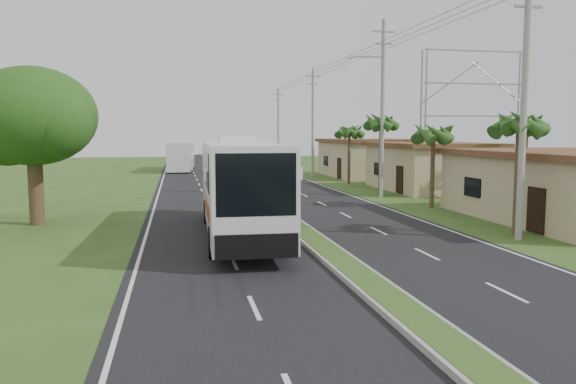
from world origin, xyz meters
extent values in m
plane|color=#2E4D1C|center=(0.00, 0.00, 0.00)|extent=(180.00, 180.00, 0.00)
cube|color=black|center=(0.00, 20.00, 0.01)|extent=(14.00, 160.00, 0.02)
cube|color=gray|center=(0.00, 20.00, 0.10)|extent=(1.20, 160.00, 0.17)
cube|color=#2E4D1C|center=(0.00, 20.00, 0.18)|extent=(0.95, 160.00, 0.02)
cube|color=silver|center=(-6.70, 20.00, 0.00)|extent=(0.12, 160.00, 0.01)
cube|color=silver|center=(6.70, 20.00, 0.00)|extent=(0.12, 160.00, 0.01)
cube|color=tan|center=(14.00, 6.00, 1.60)|extent=(8.00, 12.00, 3.20)
cube|color=brown|center=(14.00, 6.00, 3.36)|extent=(8.60, 12.60, 0.32)
cube|color=tan|center=(14.00, 22.00, 1.68)|extent=(7.00, 10.00, 3.35)
cube|color=brown|center=(14.00, 22.00, 3.51)|extent=(7.60, 10.60, 0.32)
cube|color=tan|center=(14.00, 36.00, 1.75)|extent=(8.00, 11.00, 3.50)
cube|color=brown|center=(14.00, 36.00, 3.66)|extent=(8.60, 11.60, 0.32)
cylinder|color=#473321|center=(9.00, 3.00, 2.50)|extent=(0.26, 0.26, 5.00)
cylinder|color=#473321|center=(9.40, 12.00, 2.30)|extent=(0.26, 0.26, 4.60)
cylinder|color=#473321|center=(8.80, 19.00, 2.70)|extent=(0.26, 0.26, 5.40)
cylinder|color=#473321|center=(9.30, 28.00, 2.40)|extent=(0.26, 0.26, 4.80)
cylinder|color=#473321|center=(17.50, 15.00, 2.60)|extent=(0.26, 0.26, 5.20)
cylinder|color=#473321|center=(-12.00, 10.00, 2.00)|extent=(0.70, 0.70, 4.00)
ellipsoid|color=#1C3F11|center=(-12.00, 10.00, 5.20)|extent=(6.00, 6.00, 4.68)
sphere|color=#1C3F11|center=(-13.40, 10.80, 4.70)|extent=(3.80, 3.80, 3.80)
sphere|color=#1C3F11|center=(-10.80, 9.00, 4.90)|extent=(3.40, 3.40, 3.40)
cylinder|color=gray|center=(8.50, 2.00, 5.50)|extent=(0.28, 0.28, 11.00)
cube|color=gray|center=(8.50, 2.00, 9.40)|extent=(1.20, 0.10, 0.10)
cylinder|color=gray|center=(8.50, 18.00, 6.00)|extent=(0.28, 0.28, 12.00)
cube|color=gray|center=(8.50, 18.00, 11.20)|extent=(1.60, 0.12, 0.12)
cube|color=gray|center=(8.50, 18.00, 10.40)|extent=(1.20, 0.10, 0.10)
cube|color=gray|center=(7.30, 18.00, 9.50)|extent=(2.40, 0.10, 0.10)
cylinder|color=gray|center=(8.50, 38.00, 5.50)|extent=(0.28, 0.28, 11.00)
cube|color=gray|center=(8.50, 38.00, 10.20)|extent=(1.60, 0.12, 0.12)
cube|color=gray|center=(8.50, 38.00, 9.40)|extent=(1.20, 0.10, 0.10)
cylinder|color=gray|center=(8.50, 58.00, 5.25)|extent=(0.28, 0.28, 10.50)
cube|color=gray|center=(8.50, 58.00, 9.70)|extent=(1.60, 0.12, 0.12)
cube|color=gray|center=(8.50, 58.00, 8.90)|extent=(1.20, 0.10, 0.10)
cylinder|color=gray|center=(17.00, 29.50, 6.00)|extent=(0.18, 0.18, 12.00)
cylinder|color=gray|center=(27.00, 29.50, 6.00)|extent=(0.18, 0.18, 12.00)
cylinder|color=gray|center=(17.00, 30.50, 6.00)|extent=(0.18, 0.18, 12.00)
cylinder|color=gray|center=(27.00, 30.50, 6.00)|extent=(0.18, 0.18, 12.00)
cube|color=gray|center=(22.00, 30.00, 6.00)|extent=(10.00, 0.14, 0.14)
cube|color=gray|center=(22.00, 30.00, 9.00)|extent=(10.00, 0.14, 0.14)
cube|color=gray|center=(22.00, 30.00, 12.00)|extent=(10.00, 0.14, 0.14)
cube|color=silver|center=(-2.76, 5.04, 2.24)|extent=(3.14, 13.37, 3.49)
cube|color=black|center=(-2.74, 5.71, 3.01)|extent=(3.11, 10.71, 1.40)
cube|color=black|center=(-2.95, -1.54, 2.80)|extent=(2.50, 0.21, 1.95)
cube|color=#A81E0E|center=(-2.80, 3.71, 1.55)|extent=(2.98, 5.84, 0.61)
cube|color=gold|center=(-2.75, 5.37, 1.27)|extent=(2.91, 3.40, 0.28)
cube|color=silver|center=(-2.73, 6.37, 4.14)|extent=(1.62, 2.70, 0.31)
cylinder|color=black|center=(-4.13, 0.87, 0.58)|extent=(0.39, 1.16, 1.15)
cylinder|color=black|center=(-1.63, 0.80, 0.58)|extent=(0.39, 1.16, 1.15)
cylinder|color=black|center=(-3.92, 8.62, 0.58)|extent=(0.39, 1.16, 1.15)
cylinder|color=black|center=(-1.41, 8.55, 0.58)|extent=(0.39, 1.16, 1.15)
cube|color=silver|center=(-4.81, 49.25, 1.79)|extent=(3.36, 11.90, 3.27)
cube|color=black|center=(-4.77, 49.76, 2.77)|extent=(3.19, 8.85, 1.11)
cube|color=orange|center=(-4.88, 48.23, 1.17)|extent=(2.98, 5.79, 0.36)
cylinder|color=black|center=(-6.26, 44.48, 0.49)|extent=(0.37, 1.00, 0.98)
cylinder|color=black|center=(-4.02, 44.33, 0.49)|extent=(0.37, 1.00, 0.98)
cylinder|color=black|center=(-5.63, 53.66, 0.49)|extent=(0.37, 1.00, 0.98)
cylinder|color=black|center=(-3.39, 53.51, 0.49)|extent=(0.37, 1.00, 0.98)
imported|color=black|center=(-2.00, 8.61, 0.55)|extent=(1.87, 0.74, 1.09)
imported|color=maroon|center=(-2.00, 8.61, 1.48)|extent=(0.72, 0.52, 1.85)
camera|label=1|loc=(-5.33, -18.62, 4.38)|focal=35.00mm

